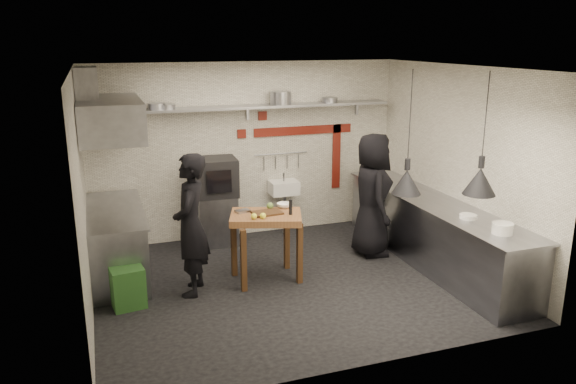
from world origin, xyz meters
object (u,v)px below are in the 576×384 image
object	(u,v)px
combi_oven	(216,177)
prep_table	(266,247)
chef_left	(191,225)
chef_right	(372,195)
oven_stand	(217,219)
green_bin	(127,287)

from	to	relation	value
combi_oven	prep_table	bearing A→B (deg)	-75.12
combi_oven	chef_left	distance (m)	1.77
combi_oven	chef_right	world-z (taller)	chef_right
prep_table	oven_stand	bearing A→B (deg)	119.97
oven_stand	green_bin	distance (m)	2.32
oven_stand	chef_left	size ratio (longest dim) A/B	0.44
prep_table	chef_left	xyz separation A→B (m)	(-1.00, -0.08, 0.44)
oven_stand	prep_table	size ratio (longest dim) A/B	0.87
green_bin	prep_table	distance (m)	1.84
green_bin	chef_right	size ratio (longest dim) A/B	0.27
green_bin	chef_left	size ratio (longest dim) A/B	0.28
chef_right	combi_oven	bearing A→B (deg)	72.30
chef_left	chef_right	size ratio (longest dim) A/B	0.99
chef_left	prep_table	bearing A→B (deg)	113.91
chef_left	chef_right	xyz separation A→B (m)	(2.76, 0.48, 0.01)
oven_stand	prep_table	world-z (taller)	prep_table
oven_stand	chef_right	xyz separation A→B (m)	(2.09, -1.17, 0.51)
prep_table	chef_right	bearing A→B (deg)	30.65
combi_oven	chef_right	size ratio (longest dim) A/B	0.34
combi_oven	chef_left	size ratio (longest dim) A/B	0.34
combi_oven	prep_table	size ratio (longest dim) A/B	0.67
combi_oven	green_bin	size ratio (longest dim) A/B	1.23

